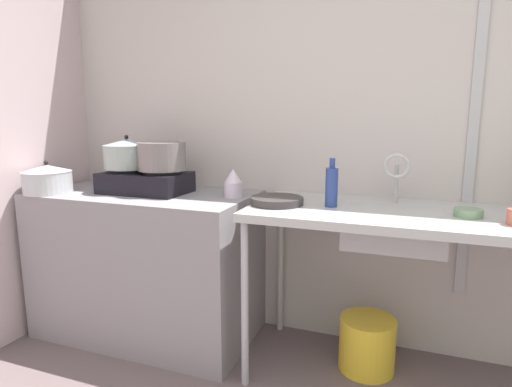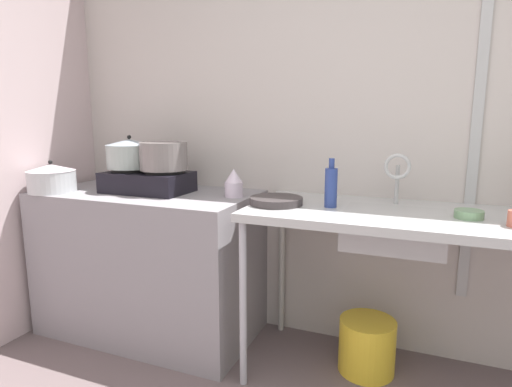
{
  "view_description": "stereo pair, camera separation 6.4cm",
  "coord_description": "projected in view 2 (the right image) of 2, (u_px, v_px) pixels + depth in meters",
  "views": [
    {
      "loc": [
        0.03,
        -0.48,
        1.29
      ],
      "look_at": [
        -0.71,
        1.54,
        0.9
      ],
      "focal_mm": 29.32,
      "sensor_mm": 36.0,
      "label": 1
    },
    {
      "loc": [
        0.09,
        -0.46,
        1.29
      ],
      "look_at": [
        -0.71,
        1.54,
        0.9
      ],
      "focal_mm": 29.32,
      "sensor_mm": 36.0,
      "label": 2
    }
  ],
  "objects": [
    {
      "name": "wall_back",
      "position": [
        407.0,
        128.0,
        2.21
      ],
      "size": [
        4.98,
        0.1,
        2.49
      ],
      "primitive_type": "cube",
      "color": "#BCB2AC",
      "rests_on": "ground"
    },
    {
      "name": "wall_metal_strip",
      "position": [
        479.0,
        103.0,
        2.02
      ],
      "size": [
        0.05,
        0.01,
        1.99
      ],
      "primitive_type": "cube",
      "color": "#ACACAD"
    },
    {
      "name": "counter_concrete",
      "position": [
        150.0,
        262.0,
        2.53
      ],
      "size": [
        1.27,
        0.66,
        0.87
      ],
      "primitive_type": "cube",
      "color": "gray",
      "rests_on": "ground"
    },
    {
      "name": "counter_sink",
      "position": [
        423.0,
        226.0,
        1.91
      ],
      "size": [
        1.62,
        0.66,
        0.87
      ],
      "color": "#ACACAD",
      "rests_on": "ground"
    },
    {
      "name": "stove",
      "position": [
        148.0,
        181.0,
        2.44
      ],
      "size": [
        0.49,
        0.3,
        0.14
      ],
      "color": "black",
      "rests_on": "counter_concrete"
    },
    {
      "name": "pot_on_left_burner",
      "position": [
        130.0,
        154.0,
        2.45
      ],
      "size": [
        0.27,
        0.27,
        0.19
      ],
      "color": "#96A19C",
      "rests_on": "stove"
    },
    {
      "name": "pot_on_right_burner",
      "position": [
        164.0,
        156.0,
        2.37
      ],
      "size": [
        0.27,
        0.27,
        0.16
      ],
      "color": "slate",
      "rests_on": "stove"
    },
    {
      "name": "pot_beside_stove",
      "position": [
        52.0,
        178.0,
        2.44
      ],
      "size": [
        0.27,
        0.27,
        0.19
      ],
      "color": "silver",
      "rests_on": "counter_concrete"
    },
    {
      "name": "percolator",
      "position": [
        234.0,
        183.0,
        2.28
      ],
      "size": [
        0.1,
        0.1,
        0.16
      ],
      "color": "silver",
      "rests_on": "counter_concrete"
    },
    {
      "name": "sink_basin",
      "position": [
        393.0,
        229.0,
        1.95
      ],
      "size": [
        0.45,
        0.32,
        0.17
      ],
      "primitive_type": "cube",
      "color": "#ACACAD",
      "rests_on": "counter_sink"
    },
    {
      "name": "faucet",
      "position": [
        397.0,
        170.0,
        2.04
      ],
      "size": [
        0.13,
        0.07,
        0.26
      ],
      "color": "#ACACAD",
      "rests_on": "counter_sink"
    },
    {
      "name": "frying_pan",
      "position": [
        276.0,
        201.0,
        2.09
      ],
      "size": [
        0.27,
        0.27,
        0.04
      ],
      "primitive_type": "cylinder",
      "color": "#352F2F",
      "rests_on": "counter_sink"
    },
    {
      "name": "small_bowl_on_drainboard",
      "position": [
        469.0,
        214.0,
        1.8
      ],
      "size": [
        0.12,
        0.12,
        0.04
      ],
      "primitive_type": "cylinder",
      "color": "#699066",
      "rests_on": "counter_sink"
    },
    {
      "name": "bottle_by_sink",
      "position": [
        331.0,
        187.0,
        2.02
      ],
      "size": [
        0.06,
        0.06,
        0.24
      ],
      "color": "navy",
      "rests_on": "counter_sink"
    },
    {
      "name": "bucket_on_floor",
      "position": [
        367.0,
        345.0,
        2.15
      ],
      "size": [
        0.29,
        0.29,
        0.28
      ],
      "primitive_type": "cylinder",
      "color": "yellow",
      "rests_on": "ground"
    }
  ]
}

